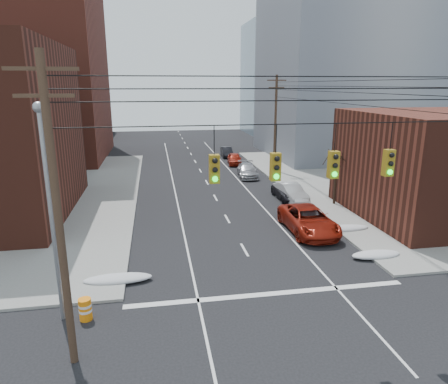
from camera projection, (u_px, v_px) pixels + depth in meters
name	position (u px, v px, depth m)	size (l,w,h in m)	color
building_brick_tall	(2.00, 44.00, 51.16)	(24.00, 20.00, 30.00)	brown
building_brick_far	(45.00, 105.00, 77.90)	(22.00, 18.00, 12.00)	#502218
building_office	(349.00, 66.00, 55.61)	(22.00, 20.00, 25.00)	gray
building_glass	(298.00, 79.00, 81.06)	(20.00, 18.00, 22.00)	gray
utility_pole_left	(58.00, 213.00, 13.31)	(2.20, 0.28, 11.00)	#473323
utility_pole_far	(275.00, 122.00, 45.61)	(2.20, 0.28, 11.00)	#473323
traffic_signals	(305.00, 164.00, 14.34)	(17.00, 0.42, 2.02)	black
street_light	(49.00, 197.00, 16.06)	(0.44, 0.44, 9.32)	gray
bare_tree	(336.00, 179.00, 33.38)	(2.09, 2.20, 4.93)	black
snow_nw	(118.00, 279.00, 20.65)	(3.50, 1.08, 0.42)	silver
snow_ne	(376.00, 255.00, 23.58)	(3.00, 1.08, 0.42)	silver
snow_east_far	(342.00, 229.00, 27.86)	(4.00, 1.08, 0.42)	silver
red_pickup	(308.00, 220.00, 27.62)	(2.86, 6.21, 1.73)	maroon
parked_car_a	(308.00, 218.00, 28.27)	(1.85, 4.61, 1.57)	#B4B4B9
parked_car_b	(291.00, 192.00, 35.08)	(1.62, 4.64, 1.53)	silver
parked_car_c	(289.00, 192.00, 35.61)	(2.15, 4.66, 1.29)	black
parked_car_d	(248.00, 170.00, 44.23)	(2.04, 5.03, 1.46)	#9D9DA1
parked_car_e	(235.00, 159.00, 51.14)	(1.70, 4.23, 1.44)	maroon
parked_car_f	(227.00, 152.00, 56.67)	(1.45, 4.15, 1.37)	black
lot_car_a	(36.00, 205.00, 30.86)	(1.63, 4.68, 1.54)	silver
lot_car_b	(49.00, 185.00, 37.43)	(2.08, 4.50, 1.25)	#9F9FA3
lot_car_d	(31.00, 191.00, 35.27)	(1.53, 3.81, 1.30)	#A8A7AC
construction_barrel	(85.00, 309.00, 17.32)	(0.57, 0.57, 0.99)	orange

